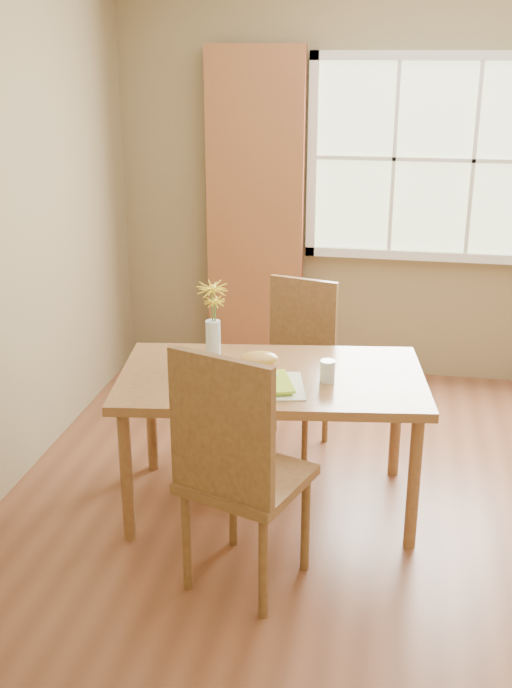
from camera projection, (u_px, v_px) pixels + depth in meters
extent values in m
cube|color=brown|center=(418.00, 520.00, 3.96)|extent=(4.20, 3.80, 0.02)
cube|color=#897852|center=(432.00, 182.00, 5.25)|extent=(4.20, 0.02, 2.70)
cube|color=#897852|center=(466.00, 458.00, 1.72)|extent=(4.20, 0.02, 2.70)
cube|color=beige|center=(433.00, 159.00, 5.17)|extent=(1.50, 0.02, 1.20)
cube|color=white|center=(441.00, 55.00, 4.92)|extent=(1.62, 0.04, 0.06)
cube|color=white|center=(426.00, 256.00, 5.36)|extent=(1.62, 0.04, 0.06)
cube|color=white|center=(312.00, 157.00, 5.27)|extent=(0.06, 0.04, 1.32)
cube|color=white|center=(434.00, 160.00, 5.14)|extent=(1.50, 0.03, 0.02)
cube|color=maroon|center=(255.00, 218.00, 5.41)|extent=(0.65, 0.08, 2.20)
cube|color=olive|center=(272.00, 379.00, 3.85)|extent=(1.55, 1.01, 0.05)
cylinder|color=olive|center=(127.00, 476.00, 3.68)|extent=(0.06, 0.06, 0.66)
cylinder|color=olive|center=(414.00, 483.00, 3.63)|extent=(0.06, 0.06, 0.66)
cylinder|color=olive|center=(151.00, 413.00, 4.31)|extent=(0.06, 0.06, 0.66)
cylinder|color=olive|center=(396.00, 418.00, 4.26)|extent=(0.06, 0.06, 0.66)
cube|color=brown|center=(247.00, 479.00, 3.34)|extent=(0.59, 0.59, 0.04)
cube|color=brown|center=(219.00, 430.00, 3.07)|extent=(0.44, 0.19, 0.59)
cylinder|color=brown|center=(187.00, 541.00, 3.37)|extent=(0.04, 0.04, 0.47)
cylinder|color=brown|center=(263.00, 568.00, 3.19)|extent=(0.04, 0.04, 0.47)
cylinder|color=brown|center=(233.00, 500.00, 3.67)|extent=(0.04, 0.04, 0.47)
cylinder|color=brown|center=(305.00, 523.00, 3.49)|extent=(0.04, 0.04, 0.47)
cube|color=brown|center=(289.00, 379.00, 4.51)|extent=(0.49, 0.49, 0.04)
cube|color=brown|center=(302.00, 323.00, 4.57)|extent=(0.40, 0.13, 0.52)
cylinder|color=brown|center=(251.00, 421.00, 4.51)|extent=(0.03, 0.03, 0.41)
cylinder|color=brown|center=(305.00, 432.00, 4.38)|extent=(0.03, 0.03, 0.41)
cylinder|color=brown|center=(274.00, 400.00, 4.79)|extent=(0.03, 0.03, 0.41)
cylinder|color=brown|center=(325.00, 409.00, 4.66)|extent=(0.03, 0.03, 0.41)
cube|color=beige|center=(254.00, 386.00, 3.70)|extent=(0.51, 0.42, 0.01)
cube|color=#9FCB32|center=(261.00, 385.00, 3.69)|extent=(0.34, 0.34, 0.01)
ellipsoid|color=gold|center=(257.00, 375.00, 3.72)|extent=(0.21, 0.17, 0.05)
ellipsoid|color=#4C8C2D|center=(267.00, 374.00, 3.68)|extent=(0.10, 0.07, 0.01)
cylinder|color=red|center=(256.00, 367.00, 3.71)|extent=(0.09, 0.09, 0.01)
cylinder|color=red|center=(264.00, 366.00, 3.71)|extent=(0.09, 0.09, 0.01)
ellipsoid|color=gold|center=(258.00, 359.00, 3.69)|extent=(0.21, 0.17, 0.06)
cylinder|color=silver|center=(327.00, 371.00, 3.74)|extent=(0.07, 0.07, 0.11)
cylinder|color=silver|center=(327.00, 373.00, 3.74)|extent=(0.06, 0.06, 0.09)
cylinder|color=silver|center=(213.00, 339.00, 4.04)|extent=(0.07, 0.07, 0.19)
cylinder|color=silver|center=(213.00, 347.00, 4.05)|extent=(0.06, 0.06, 0.09)
cylinder|color=#3D7028|center=(213.00, 323.00, 4.01)|extent=(0.01, 0.01, 0.35)
cylinder|color=#3D7028|center=(215.00, 329.00, 4.01)|extent=(0.01, 0.01, 0.29)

